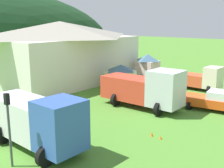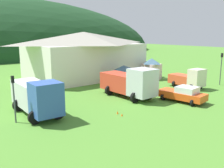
% 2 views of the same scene
% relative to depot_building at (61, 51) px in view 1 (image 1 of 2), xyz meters
% --- Properties ---
extents(ground_plane, '(200.00, 200.00, 0.00)m').
position_rel_depot_building_xyz_m(ground_plane, '(-1.28, -14.84, -3.70)').
color(ground_plane, '#4C842D').
extents(depot_building, '(17.77, 12.25, 7.18)m').
position_rel_depot_building_xyz_m(depot_building, '(0.00, 0.00, 0.00)').
color(depot_building, white).
rests_on(depot_building, ground).
extents(play_shed_cream, '(3.01, 2.44, 2.67)m').
position_rel_depot_building_xyz_m(play_shed_cream, '(1.18, -8.28, -2.32)').
color(play_shed_cream, beige).
rests_on(play_shed_cream, ground).
extents(play_shed_pink, '(2.40, 2.47, 3.22)m').
position_rel_depot_building_xyz_m(play_shed_pink, '(7.27, -7.78, -2.04)').
color(play_shed_pink, beige).
rests_on(play_shed_pink, ground).
extents(box_truck_blue, '(3.16, 6.99, 3.23)m').
position_rel_depot_building_xyz_m(box_truck_blue, '(-13.28, -13.56, -1.99)').
color(box_truck_blue, '#3356AD').
rests_on(box_truck_blue, ground).
extents(tow_truck_silver, '(3.24, 7.05, 3.41)m').
position_rel_depot_building_xyz_m(tow_truck_silver, '(-2.92, -14.11, -1.97)').
color(tow_truck_silver, silver).
rests_on(tow_truck_silver, ground).
extents(light_truck_cream, '(2.58, 4.59, 2.60)m').
position_rel_depot_building_xyz_m(light_truck_cream, '(6.35, -15.19, -2.46)').
color(light_truck_cream, beige).
rests_on(light_truck_cream, ground).
extents(service_pickup_orange, '(2.83, 5.11, 1.66)m').
position_rel_depot_building_xyz_m(service_pickup_orange, '(0.22, -18.78, -2.87)').
color(service_pickup_orange, '#E85018').
rests_on(service_pickup_orange, ground).
extents(traffic_light_west, '(0.20, 0.32, 3.78)m').
position_rel_depot_building_xyz_m(traffic_light_west, '(-15.40, -14.34, -1.35)').
color(traffic_light_west, '#4C4C51').
rests_on(traffic_light_west, ground).
extents(traffic_cone_near_pickup, '(0.36, 0.36, 0.46)m').
position_rel_depot_building_xyz_m(traffic_cone_near_pickup, '(-7.68, -18.37, -3.70)').
color(traffic_cone_near_pickup, orange).
rests_on(traffic_cone_near_pickup, ground).
extents(traffic_cone_mid_row, '(0.36, 0.36, 0.55)m').
position_rel_depot_building_xyz_m(traffic_cone_mid_row, '(-7.63, -17.70, -3.70)').
color(traffic_cone_mid_row, orange).
rests_on(traffic_cone_mid_row, ground).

